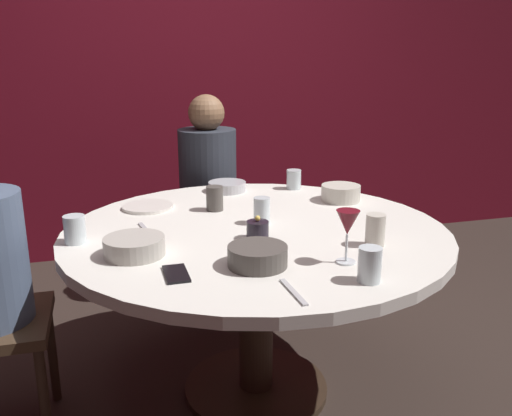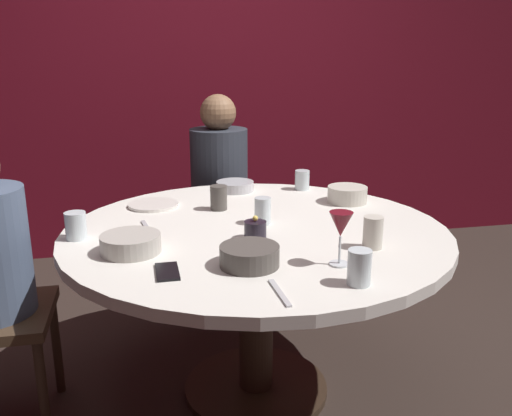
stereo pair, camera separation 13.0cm
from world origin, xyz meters
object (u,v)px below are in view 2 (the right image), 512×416
object	(u,v)px
dining_table	(256,259)
wine_glass	(341,227)
candle_holder	(255,230)
cup_far_edge	(76,226)
dinner_plate	(153,205)
cup_near_candle	(359,267)
cup_by_right_diner	(263,211)
cup_beside_wine	(373,232)
cup_by_left_diner	(302,180)
bowl_small_white	(347,194)
cup_center_front	(219,198)
cell_phone	(167,272)
bowl_sauce_side	(131,243)
bowl_salad_center	(249,256)
seated_diner_back	(219,175)
bowl_serving_large	(235,186)

from	to	relation	value
dining_table	wine_glass	bearing A→B (deg)	-67.22
candle_holder	cup_far_edge	distance (m)	0.65
dinner_plate	cup_near_candle	distance (m)	1.13
cup_by_right_diner	cup_beside_wine	size ratio (longest dim) A/B	0.94
cup_by_left_diner	cup_beside_wine	bearing A→B (deg)	-90.36
dining_table	candle_holder	bearing A→B (deg)	-103.27
cup_far_edge	cup_beside_wine	world-z (taller)	cup_beside_wine
dining_table	bowl_small_white	world-z (taller)	bowl_small_white
wine_glass	cup_near_candle	distance (m)	0.17
candle_holder	cup_center_front	bearing A→B (deg)	100.25
cell_phone	bowl_sauce_side	world-z (taller)	bowl_sauce_side
cup_far_edge	cup_beside_wine	xyz separation A→B (m)	(1.02, -0.32, 0.01)
dinner_plate	cup_far_edge	size ratio (longest dim) A/B	2.19
cell_phone	candle_holder	bearing A→B (deg)	-143.28
bowl_salad_center	cup_near_candle	size ratio (longest dim) A/B	1.79
bowl_sauce_side	cup_by_left_diner	world-z (taller)	cup_by_left_diner
cup_beside_wine	cup_by_right_diner	bearing A→B (deg)	131.35
cup_center_front	cup_beside_wine	xyz separation A→B (m)	(0.45, -0.59, 0.00)
bowl_small_white	cup_by_left_diner	world-z (taller)	cup_by_left_diner
dining_table	cup_center_front	size ratio (longest dim) A/B	14.07
bowl_salad_center	cup_center_front	world-z (taller)	cup_center_front
cup_center_front	cup_beside_wine	distance (m)	0.74
dining_table	seated_diner_back	size ratio (longest dim) A/B	1.27
dinner_plate	cup_beside_wine	distance (m)	1.01
cup_far_edge	candle_holder	bearing A→B (deg)	-12.08
bowl_serving_large	cup_beside_wine	world-z (taller)	cup_beside_wine
cup_near_candle	cup_far_edge	distance (m)	1.04
bowl_salad_center	cup_by_left_diner	xyz separation A→B (m)	(0.46, 0.93, 0.01)
dining_table	cup_near_candle	bearing A→B (deg)	-72.76
seated_diner_back	bowl_sauce_side	size ratio (longest dim) A/B	5.72
dining_table	bowl_salad_center	size ratio (longest dim) A/B	7.77
wine_glass	cup_by_right_diner	xyz separation A→B (m)	(-0.14, 0.48, -0.08)
bowl_serving_large	bowl_small_white	xyz separation A→B (m)	(0.46, -0.32, 0.01)
candle_holder	cup_beside_wine	distance (m)	0.42
bowl_small_white	bowl_salad_center	bearing A→B (deg)	-131.71
wine_glass	cup_by_left_diner	size ratio (longest dim) A/B	1.83
seated_diner_back	bowl_serving_large	world-z (taller)	seated_diner_back
cup_beside_wine	dining_table	bearing A→B (deg)	138.71
wine_glass	bowl_salad_center	xyz separation A→B (m)	(-0.28, 0.05, -0.09)
dining_table	wine_glass	xyz separation A→B (m)	(0.18, -0.43, 0.26)
bowl_serving_large	bowl_salad_center	distance (m)	0.98
seated_diner_back	wine_glass	bearing A→B (deg)	7.27
cup_by_right_diner	seated_diner_back	bearing A→B (deg)	92.29
wine_glass	bowl_serving_large	bearing A→B (deg)	98.73
cup_by_left_diner	cup_far_edge	xyz separation A→B (m)	(-1.02, -0.54, 0.00)
cup_beside_wine	cup_far_edge	bearing A→B (deg)	162.72
seated_diner_back	cup_beside_wine	world-z (taller)	seated_diner_back
bowl_salad_center	cup_far_edge	xyz separation A→B (m)	(-0.57, 0.39, 0.02)
bowl_sauce_side	cup_by_left_diner	distance (m)	1.10
dining_table	wine_glass	distance (m)	0.53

